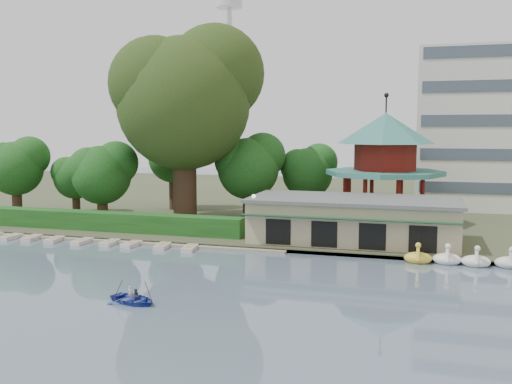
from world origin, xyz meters
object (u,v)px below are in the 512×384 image
at_px(pavilion, 385,157).
at_px(big_tree, 186,94).
at_px(dock, 109,240).
at_px(boathouse, 354,219).
at_px(rowboat_with_passengers, 133,295).

bearing_deg(pavilion, big_tree, -169.73).
relative_size(dock, boathouse, 1.83).
relative_size(dock, big_tree, 1.59).
distance_m(dock, rowboat_with_passengers, 19.78).
bearing_deg(pavilion, rowboat_with_passengers, -112.33).
height_order(pavilion, big_tree, big_tree).
xyz_separation_m(pavilion, big_tree, (-20.81, -3.77, 6.71)).
xyz_separation_m(boathouse, rowboat_with_passengers, (-10.76, -21.05, -1.90)).
height_order(boathouse, big_tree, big_tree).
distance_m(boathouse, rowboat_with_passengers, 23.71).
height_order(dock, boathouse, boathouse).
xyz_separation_m(boathouse, pavilion, (2.00, 10.03, 5.11)).
bearing_deg(rowboat_with_passengers, pavilion, 67.67).
xyz_separation_m(pavilion, rowboat_with_passengers, (-12.76, -31.07, -7.02)).
relative_size(dock, rowboat_with_passengers, 6.47).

